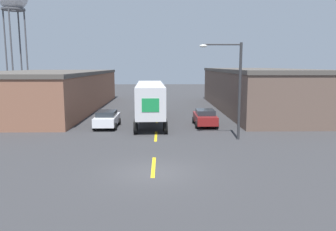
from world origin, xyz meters
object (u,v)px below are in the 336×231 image
at_px(semi_truck, 150,97).
at_px(parked_car_right_mid, 205,117).
at_px(parked_car_left_far, 107,119).
at_px(street_lamp, 234,83).

bearing_deg(semi_truck, parked_car_right_mid, -36.38).
bearing_deg(semi_truck, parked_car_left_far, -134.46).
bearing_deg(parked_car_right_mid, parked_car_left_far, -176.08).
distance_m(parked_car_left_far, street_lamp, 11.81).
relative_size(semi_truck, street_lamp, 2.21).
relative_size(semi_truck, parked_car_left_far, 3.75).
distance_m(semi_truck, parked_car_left_far, 5.71).
bearing_deg(parked_car_left_far, parked_car_right_mid, 3.92).
height_order(semi_truck, parked_car_left_far, semi_truck).
xyz_separation_m(semi_truck, street_lamp, (6.45, -9.02, 1.93)).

